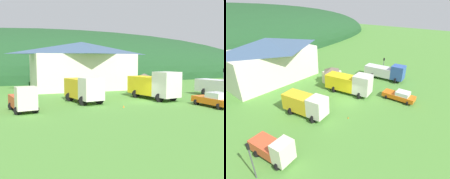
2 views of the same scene
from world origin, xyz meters
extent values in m
plane|color=#518C38|center=(0.00, 0.00, 0.00)|extent=(200.00, 200.00, 0.00)
ellipsoid|color=#1E4723|center=(0.00, 58.82, 0.00)|extent=(164.77, 60.00, 29.05)
cube|color=silver|center=(-2.35, 18.22, 3.11)|extent=(17.02, 10.45, 6.22)
pyramid|color=#3D5675|center=(-2.35, 18.22, 7.30)|extent=(18.39, 11.28, 2.18)
cube|color=beige|center=(4.32, 7.29, 1.17)|extent=(2.90, 2.54, 2.34)
pyramid|color=#6B5B4C|center=(4.32, 7.29, 2.74)|extent=(3.14, 2.75, 0.82)
cube|color=beige|center=(-13.82, -2.55, 1.52)|extent=(2.11, 1.72, 2.25)
cube|color=black|center=(-13.81, -2.62, 2.02)|extent=(1.19, 1.31, 0.72)
cube|color=#DB512D|center=(-14.15, -0.04, 0.97)|extent=(2.39, 3.81, 1.13)
cylinder|color=black|center=(-13.01, -2.44, 0.40)|extent=(0.80, 0.30, 0.80)
cylinder|color=black|center=(-14.62, -2.66, 0.40)|extent=(0.80, 0.30, 0.80)
cylinder|color=black|center=(-13.42, 0.60, 0.40)|extent=(0.80, 0.30, 0.80)
cylinder|color=black|center=(-15.03, 0.39, 0.40)|extent=(0.80, 0.30, 0.80)
cube|color=silver|center=(-6.29, 0.42, 1.86)|extent=(2.72, 2.57, 2.61)
cube|color=black|center=(-6.28, 0.31, 2.43)|extent=(1.55, 1.95, 0.84)
cube|color=gold|center=(-6.83, 3.63, 1.71)|extent=(3.06, 4.64, 2.33)
cylinder|color=black|center=(-5.26, 0.59, 0.55)|extent=(1.10, 0.30, 1.10)
cylinder|color=black|center=(-7.32, 0.25, 0.55)|extent=(1.10, 0.30, 1.10)
cylinder|color=black|center=(-5.91, 4.44, 0.55)|extent=(1.10, 0.30, 1.10)
cylinder|color=black|center=(-7.96, 4.10, 0.55)|extent=(1.10, 0.30, 1.10)
cube|color=silver|center=(3.27, -0.56, 2.14)|extent=(3.00, 3.10, 3.17)
cube|color=black|center=(3.29, -0.69, 2.83)|extent=(1.73, 2.37, 1.01)
cube|color=yellow|center=(2.59, 3.44, 1.74)|extent=(3.45, 5.75, 2.38)
cylinder|color=black|center=(4.40, -0.36, 0.55)|extent=(1.10, 0.30, 1.10)
cylinder|color=black|center=(2.14, -0.75, 0.55)|extent=(1.10, 0.30, 1.10)
cylinder|color=black|center=(3.58, 4.43, 0.55)|extent=(1.10, 0.30, 1.10)
cylinder|color=black|center=(1.33, 4.04, 0.55)|extent=(1.10, 0.30, 1.10)
cube|color=silver|center=(12.67, 1.42, 1.47)|extent=(2.90, 5.85, 1.83)
cylinder|color=black|center=(13.61, 2.37, 0.55)|extent=(1.10, 0.30, 1.10)
cylinder|color=black|center=(11.56, 2.16, 0.55)|extent=(1.10, 0.30, 1.10)
cube|color=orange|center=(5.87, -5.91, 0.69)|extent=(2.10, 5.16, 0.70)
cube|color=silver|center=(5.90, -6.52, 1.35)|extent=(1.81, 2.11, 0.62)
cylinder|color=black|center=(5.14, -7.67, 0.34)|extent=(0.68, 0.24, 0.68)
cylinder|color=black|center=(6.61, -4.15, 0.34)|extent=(0.68, 0.24, 0.68)
cylinder|color=black|center=(4.98, -4.22, 0.34)|extent=(0.68, 0.24, 0.68)
cylinder|color=#4C4C51|center=(14.04, 1.15, 1.72)|extent=(0.12, 0.12, 3.43)
cube|color=black|center=(14.04, 1.15, 3.71)|extent=(0.20, 0.24, 0.55)
sphere|color=yellow|center=(14.04, 1.28, 3.71)|extent=(0.14, 0.14, 0.14)
cone|color=orange|center=(-3.61, -2.76, 0.00)|extent=(0.36, 0.36, 0.53)
camera|label=1|loc=(-16.13, -30.42, 5.19)|focal=45.03mm
camera|label=2|loc=(-20.34, -14.88, 14.45)|focal=28.81mm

